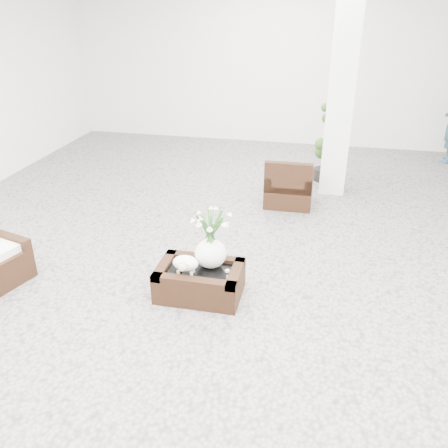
# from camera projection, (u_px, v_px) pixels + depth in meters

# --- Properties ---
(ground) EXTENTS (11.00, 11.00, 0.00)m
(ground) POSITION_uv_depth(u_px,v_px,m) (226.00, 267.00, 5.71)
(ground) COLOR gray
(ground) RESTS_ON ground
(column) EXTENTS (0.40, 0.40, 3.50)m
(column) POSITION_uv_depth(u_px,v_px,m) (342.00, 83.00, 7.17)
(column) COLOR white
(column) RESTS_ON ground
(coffee_table) EXTENTS (0.90, 0.60, 0.31)m
(coffee_table) POSITION_uv_depth(u_px,v_px,m) (200.00, 282.00, 5.12)
(coffee_table) COLOR #351D0F
(coffee_table) RESTS_ON ground
(sheep_figurine) EXTENTS (0.28, 0.23, 0.21)m
(sheep_figurine) POSITION_uv_depth(u_px,v_px,m) (186.00, 265.00, 4.94)
(sheep_figurine) COLOR white
(sheep_figurine) RESTS_ON coffee_table
(planter_narcissus) EXTENTS (0.44, 0.44, 0.80)m
(planter_narcissus) POSITION_uv_depth(u_px,v_px,m) (210.00, 233.00, 4.94)
(planter_narcissus) COLOR white
(planter_narcissus) RESTS_ON coffee_table
(tealight) EXTENTS (0.04, 0.04, 0.03)m
(tealight) POSITION_uv_depth(u_px,v_px,m) (227.00, 271.00, 5.00)
(tealight) COLOR white
(tealight) RESTS_ON coffee_table
(armchair) EXTENTS (0.71, 0.68, 0.76)m
(armchair) POSITION_uv_depth(u_px,v_px,m) (289.00, 181.00, 7.29)
(armchair) COLOR #351D0F
(armchair) RESTS_ON ground
(topiary) EXTENTS (0.35, 0.35, 1.32)m
(topiary) POSITION_uv_depth(u_px,v_px,m) (325.00, 144.00, 8.10)
(topiary) COLOR #264516
(topiary) RESTS_ON ground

